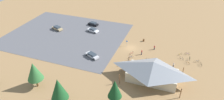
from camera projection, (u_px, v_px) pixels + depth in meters
ground at (131, 48)px, 68.08m from camera, size 160.00×160.00×0.00m
parking_lot_asphalt at (66, 35)px, 76.18m from camera, size 43.35×34.68×0.05m
bike_pavilion at (153, 70)px, 52.50m from camera, size 15.72×9.19×5.79m
trash_bin at (144, 40)px, 71.81m from camera, size 0.60×0.60×0.90m
lot_sign at (127, 42)px, 68.47m from camera, size 0.56×0.08×2.20m
pine_west at (59, 89)px, 44.21m from camera, size 3.96×3.96×7.53m
pine_center at (34, 71)px, 49.53m from camera, size 3.98×3.98×7.24m
pine_far_west at (115, 89)px, 43.89m from camera, size 3.22×3.22×7.34m
bicycle_white_lone_west at (197, 61)px, 60.86m from camera, size 1.58×0.79×0.83m
bicycle_red_mid_cluster at (132, 53)px, 64.60m from camera, size 0.92×1.58×0.92m
bicycle_blue_yard_center at (131, 57)px, 62.89m from camera, size 1.30×1.05×0.80m
bicycle_orange_edge_south at (188, 62)px, 60.30m from camera, size 1.28×1.37×0.85m
bicycle_teal_trailside at (148, 60)px, 61.49m from camera, size 1.72×0.48×0.85m
bicycle_yellow_near_porch at (180, 54)px, 64.15m from camera, size 1.14×1.33×0.80m
bicycle_purple_edge_north at (187, 54)px, 64.44m from camera, size 1.63×0.48×0.84m
bicycle_green_yard_front at (190, 58)px, 62.21m from camera, size 0.48×1.69×0.86m
bicycle_silver_front_row at (182, 58)px, 62.23m from camera, size 1.44×1.06×0.80m
bicycle_black_by_bin at (201, 64)px, 59.54m from camera, size 0.66×1.62×0.81m
bicycle_white_yard_left at (128, 61)px, 61.10m from camera, size 1.07×1.49×0.90m
car_white_second_row at (93, 30)px, 78.11m from camera, size 4.80×3.01×1.34m
car_silver_near_entry at (92, 55)px, 63.06m from camera, size 5.09×3.55×1.32m
car_black_front_row at (93, 24)px, 83.09m from camera, size 4.50×2.40×1.37m
car_tan_far_end at (57, 28)px, 79.52m from camera, size 4.88×3.18×1.47m
visitor_at_bikes at (142, 52)px, 64.22m from camera, size 0.36×0.36×1.74m
visitor_by_pavilion at (154, 47)px, 66.87m from camera, size 0.36×0.39×1.63m
visitor_crossing_yard at (173, 65)px, 58.40m from camera, size 0.36×0.36×1.72m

